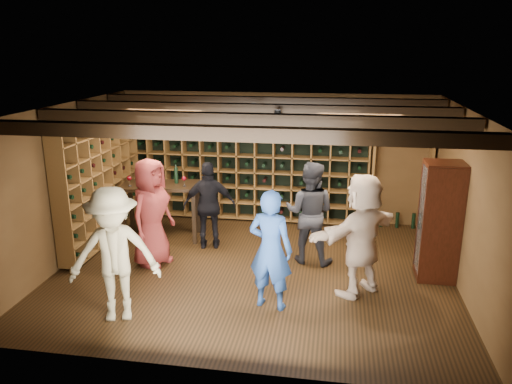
% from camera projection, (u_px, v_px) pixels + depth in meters
% --- Properties ---
extents(ground, '(6.00, 6.00, 0.00)m').
position_uv_depth(ground, '(253.00, 270.00, 7.75)').
color(ground, black).
rests_on(ground, ground).
extents(room_shell, '(6.00, 6.00, 6.00)m').
position_uv_depth(room_shell, '(254.00, 114.00, 7.11)').
color(room_shell, brown).
rests_on(room_shell, ground).
extents(wine_rack_back, '(4.65, 0.30, 2.20)m').
position_uv_depth(wine_rack_back, '(247.00, 163.00, 9.71)').
color(wine_rack_back, brown).
rests_on(wine_rack_back, ground).
extents(wine_rack_left, '(0.30, 2.65, 2.20)m').
position_uv_depth(wine_rack_left, '(100.00, 178.00, 8.64)').
color(wine_rack_left, brown).
rests_on(wine_rack_left, ground).
extents(crate_shelf, '(1.20, 0.32, 2.07)m').
position_uv_depth(crate_shelf, '(404.00, 147.00, 9.12)').
color(crate_shelf, brown).
rests_on(crate_shelf, ground).
extents(display_cabinet, '(0.55, 0.50, 1.75)m').
position_uv_depth(display_cabinet, '(439.00, 224.00, 7.27)').
color(display_cabinet, black).
rests_on(display_cabinet, ground).
extents(man_blue_shirt, '(0.66, 0.51, 1.63)m').
position_uv_depth(man_blue_shirt, '(270.00, 250.00, 6.47)').
color(man_blue_shirt, navy).
rests_on(man_blue_shirt, ground).
extents(man_grey_suit, '(0.89, 0.75, 1.65)m').
position_uv_depth(man_grey_suit, '(310.00, 213.00, 7.87)').
color(man_grey_suit, black).
rests_on(man_grey_suit, ground).
extents(guest_red_floral, '(0.78, 0.97, 1.72)m').
position_uv_depth(guest_red_floral, '(151.00, 213.00, 7.76)').
color(guest_red_floral, maroon).
rests_on(guest_red_floral, ground).
extents(guest_woman_black, '(0.94, 0.54, 1.51)m').
position_uv_depth(guest_woman_black, '(210.00, 206.00, 8.43)').
color(guest_woman_black, black).
rests_on(guest_woman_black, ground).
extents(guest_khaki, '(1.26, 0.95, 1.74)m').
position_uv_depth(guest_khaki, '(114.00, 255.00, 6.17)').
color(guest_khaki, gray).
rests_on(guest_khaki, ground).
extents(guest_beige, '(1.49, 1.51, 1.74)m').
position_uv_depth(guest_beige, '(362.00, 235.00, 6.82)').
color(guest_beige, tan).
rests_on(guest_beige, ground).
extents(tasting_table, '(1.43, 0.87, 1.29)m').
position_uv_depth(tasting_table, '(160.00, 191.00, 8.82)').
color(tasting_table, black).
rests_on(tasting_table, ground).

